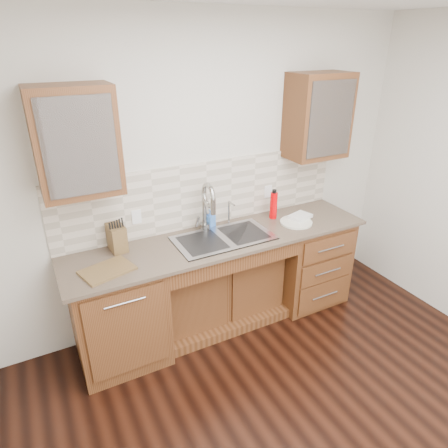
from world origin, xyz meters
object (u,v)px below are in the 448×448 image
soap_bottle (210,218)px  water_bottle (274,205)px  knife_block (117,238)px  plate (296,222)px  cutting_board (107,270)px

soap_bottle → water_bottle: size_ratio=0.64×
soap_bottle → knife_block: 0.86m
soap_bottle → knife_block: size_ratio=0.76×
water_bottle → knife_block: (-1.46, 0.06, -0.02)m
knife_block → plate: bearing=-13.5°
water_bottle → plate: water_bottle is taller
soap_bottle → plate: (0.74, -0.30, -0.07)m
water_bottle → cutting_board: size_ratio=0.70×
cutting_board → water_bottle: bearing=8.3°
water_bottle → knife_block: size_ratio=1.19×
soap_bottle → water_bottle: bearing=-31.4°
soap_bottle → cutting_board: bearing=177.1°
knife_block → cutting_board: bearing=-122.3°
cutting_board → plate: bearing=1.3°
water_bottle → plate: 0.26m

